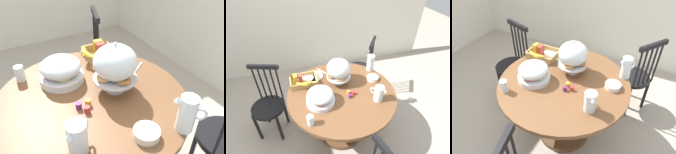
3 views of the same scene
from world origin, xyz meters
TOP-DOWN VIEW (x-y plane):
  - ground_plane at (0.00, 0.00)m, footprint 10.00×10.00m
  - wall_back at (0.00, 1.83)m, footprint 4.80×0.06m
  - dining_table at (0.12, 0.10)m, footprint 1.21×1.21m
  - windsor_chair_by_cabinet at (0.67, 0.83)m, footprint 0.46×0.46m
  - windsor_chair_facing_door at (-0.73, 0.40)m, footprint 0.43×0.42m
  - pastry_stand_with_dome at (0.13, 0.27)m, footprint 0.28×0.28m
  - fruit_platter_covered at (-0.14, -0.00)m, footprint 0.30×0.30m
  - orange_juice_pitcher at (0.60, 0.42)m, footprint 0.13×0.15m
  - milk_pitcher at (0.46, -0.12)m, footprint 0.13×0.16m
  - cereal_basket at (-0.28, 0.36)m, footprint 0.32×0.30m
  - china_plate_large at (-0.13, 0.47)m, footprint 0.22×0.22m
  - china_plate_small at (-0.21, 0.44)m, footprint 0.15×0.15m
  - cereal_bowl at (0.55, 0.21)m, footprint 0.14×0.14m
  - drinking_glass at (-0.28, -0.25)m, footprint 0.06×0.06m
  - jam_jar_strawberry at (0.24, 0.02)m, footprint 0.04×0.04m
  - jam_jar_apricot at (0.19, 0.05)m, footprint 0.04×0.04m
  - jam_jar_grape at (0.19, -0.01)m, footprint 0.04×0.04m
  - table_knife at (-0.24, 0.39)m, footprint 0.11×0.15m
  - dinner_fork at (-0.27, 0.37)m, footprint 0.11×0.15m
  - soup_spoon at (-0.01, 0.55)m, footprint 0.11×0.15m

SIDE VIEW (x-z plane):
  - ground_plane at x=0.00m, z-range 0.00..0.00m
  - windsor_chair_by_cabinet at x=0.67m, z-range -0.03..0.94m
  - windsor_chair_facing_door at x=-0.73m, z-range -0.03..0.94m
  - dining_table at x=0.12m, z-range 0.16..0.90m
  - table_knife at x=-0.24m, z-range 0.74..0.75m
  - dinner_fork at x=-0.27m, z-range 0.74..0.75m
  - soup_spoon at x=-0.01m, z-range 0.74..0.75m
  - china_plate_large at x=-0.13m, z-range 0.74..0.75m
  - china_plate_small at x=-0.21m, z-range 0.75..0.76m
  - jam_jar_strawberry at x=0.24m, z-range 0.74..0.78m
  - jam_jar_apricot at x=0.19m, z-range 0.74..0.78m
  - jam_jar_grape at x=0.19m, z-range 0.74..0.78m
  - cereal_bowl at x=0.55m, z-range 0.74..0.78m
  - cereal_basket at x=-0.28m, z-range 0.72..0.84m
  - drinking_glass at x=-0.28m, z-range 0.74..0.85m
  - milk_pitcher at x=0.46m, z-range 0.73..0.91m
  - fruit_platter_covered at x=-0.14m, z-range 0.74..0.92m
  - orange_juice_pitcher at x=0.60m, z-range 0.73..0.94m
  - pastry_stand_with_dome at x=0.13m, z-range 0.77..1.11m
  - wall_back at x=0.00m, z-range 0.00..2.60m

